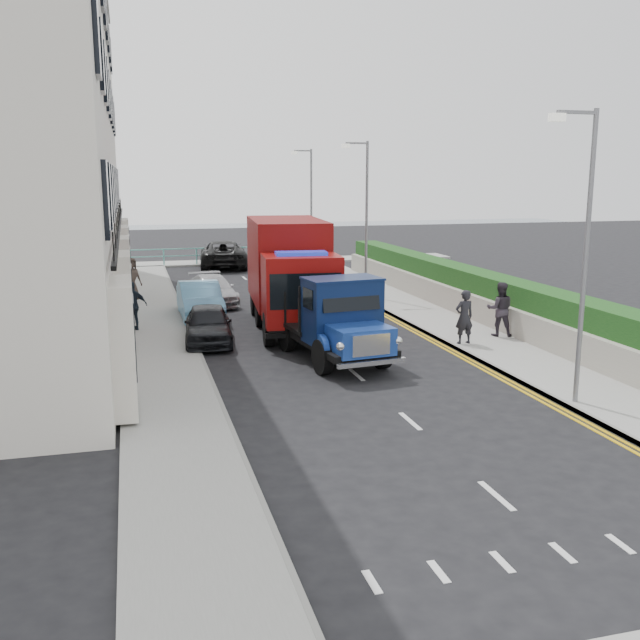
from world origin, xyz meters
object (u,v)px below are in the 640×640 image
at_px(lamp_near, 582,242).
at_px(red_lorry, 290,271).
at_px(parked_car_front, 208,324).
at_px(lamp_far, 309,202).
at_px(bedford_lorry, 340,325).
at_px(pedestrian_east_near, 464,317).
at_px(lamp_mid, 364,210).

relative_size(lamp_near, red_lorry, 0.91).
relative_size(lamp_near, parked_car_front, 1.84).
bearing_deg(red_lorry, lamp_far, 78.47).
bearing_deg(parked_car_front, bedford_lorry, -41.45).
xyz_separation_m(red_lorry, parked_car_front, (-3.23, -1.91, -1.44)).
bearing_deg(pedestrian_east_near, lamp_mid, -93.06).
relative_size(bedford_lorry, pedestrian_east_near, 3.18).
distance_m(lamp_near, lamp_mid, 16.00).
relative_size(parked_car_front, pedestrian_east_near, 2.14).
xyz_separation_m(lamp_mid, red_lorry, (-4.55, -5.09, -1.91)).
height_order(lamp_far, bedford_lorry, lamp_far).
height_order(bedford_lorry, red_lorry, red_lorry).
relative_size(lamp_far, bedford_lorry, 1.24).
distance_m(lamp_far, bedford_lorry, 21.31).
xyz_separation_m(lamp_mid, parked_car_front, (-7.78, -7.00, -3.35)).
height_order(lamp_near, lamp_far, same).
xyz_separation_m(bedford_lorry, red_lorry, (-0.26, 5.60, 0.90)).
bearing_deg(pedestrian_east_near, bedford_lorry, 7.71).
xyz_separation_m(lamp_near, pedestrian_east_near, (0.22, 6.28, -2.99)).
height_order(lamp_far, parked_car_front, lamp_far).
bearing_deg(red_lorry, lamp_near, -62.11).
height_order(lamp_far, pedestrian_east_near, lamp_far).
height_order(bedford_lorry, parked_car_front, bedford_lorry).
height_order(lamp_near, pedestrian_east_near, lamp_near).
relative_size(lamp_near, lamp_far, 1.00).
bearing_deg(lamp_far, pedestrian_east_near, -89.35).
distance_m(bedford_lorry, red_lorry, 5.68).
relative_size(lamp_mid, parked_car_front, 1.84).
distance_m(red_lorry, parked_car_front, 4.02).
height_order(bedford_lorry, pedestrian_east_near, bedford_lorry).
xyz_separation_m(lamp_near, lamp_mid, (0.00, 16.00, 0.00)).
distance_m(lamp_mid, bedford_lorry, 11.85).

